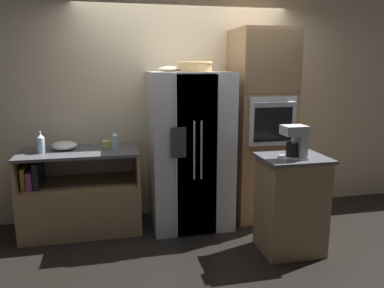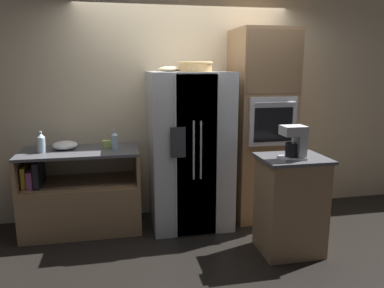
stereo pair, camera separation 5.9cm
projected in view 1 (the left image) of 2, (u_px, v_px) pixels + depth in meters
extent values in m
plane|color=black|center=(192.00, 223.00, 4.40)|extent=(20.00, 20.00, 0.00)
cube|color=beige|center=(184.00, 101.00, 4.55)|extent=(12.00, 0.06, 2.80)
cube|color=#93704C|center=(83.00, 206.00, 4.18)|extent=(1.27, 0.66, 0.55)
cube|color=#93704C|center=(81.00, 182.00, 4.12)|extent=(1.21, 0.60, 0.02)
cube|color=#93704C|center=(20.00, 172.00, 3.96)|extent=(0.04, 0.66, 0.34)
cube|color=#93704C|center=(137.00, 165.00, 4.22)|extent=(0.04, 0.66, 0.34)
cube|color=#4C4C51|center=(79.00, 152.00, 4.05)|extent=(1.27, 0.66, 0.03)
cube|color=gold|center=(26.00, 176.00, 3.95)|extent=(0.04, 0.35, 0.23)
cube|color=#934784|center=(32.00, 177.00, 3.97)|extent=(0.06, 0.40, 0.19)
cube|color=black|center=(38.00, 173.00, 3.97)|extent=(0.05, 0.42, 0.27)
cube|color=silver|center=(189.00, 150.00, 4.26)|extent=(0.89, 0.77, 1.75)
cube|color=silver|center=(197.00, 158.00, 3.88)|extent=(0.44, 0.02, 1.72)
cube|color=silver|center=(198.00, 158.00, 3.88)|extent=(0.44, 0.02, 1.72)
cylinder|color=#B2B2B7|center=(194.00, 150.00, 3.83)|extent=(0.02, 0.02, 0.61)
cylinder|color=#B2B2B7|center=(201.00, 150.00, 3.85)|extent=(0.02, 0.02, 0.61)
cube|color=#2D2D33|center=(178.00, 143.00, 3.79)|extent=(0.16, 0.01, 0.32)
cube|color=#93704C|center=(260.00, 126.00, 4.45)|extent=(0.66, 0.65, 2.23)
cube|color=silver|center=(273.00, 121.00, 4.10)|extent=(0.54, 0.04, 0.54)
cube|color=black|center=(273.00, 125.00, 4.08)|extent=(0.44, 0.01, 0.37)
cylinder|color=#B2B2B7|center=(275.00, 103.00, 4.02)|extent=(0.47, 0.02, 0.02)
cube|color=olive|center=(275.00, 62.00, 3.98)|extent=(0.62, 0.01, 0.67)
cube|color=#93704C|center=(291.00, 206.00, 3.67)|extent=(0.58, 0.48, 0.94)
cube|color=#4C4C51|center=(294.00, 158.00, 3.57)|extent=(0.63, 0.52, 0.03)
cylinder|color=tan|center=(195.00, 67.00, 4.04)|extent=(0.36, 0.36, 0.09)
torus|color=tan|center=(195.00, 63.00, 4.03)|extent=(0.38, 0.38, 0.03)
ellipsoid|color=beige|center=(170.00, 69.00, 4.06)|extent=(0.25, 0.25, 0.06)
cylinder|color=silver|center=(41.00, 145.00, 3.91)|extent=(0.08, 0.08, 0.16)
cone|color=silver|center=(40.00, 136.00, 3.89)|extent=(0.08, 0.08, 0.05)
cylinder|color=silver|center=(40.00, 133.00, 3.89)|extent=(0.03, 0.03, 0.02)
cylinder|color=silver|center=(115.00, 143.00, 4.06)|extent=(0.07, 0.07, 0.16)
cone|color=silver|center=(114.00, 134.00, 4.04)|extent=(0.07, 0.07, 0.04)
cylinder|color=silver|center=(114.00, 131.00, 4.04)|extent=(0.03, 0.03, 0.02)
cylinder|color=#B2D166|center=(106.00, 144.00, 4.17)|extent=(0.09, 0.09, 0.08)
torus|color=#B2D166|center=(110.00, 144.00, 4.18)|extent=(0.06, 0.01, 0.06)
ellipsoid|color=white|center=(64.00, 146.00, 4.09)|extent=(0.27, 0.27, 0.09)
cube|color=#B2B2B7|center=(293.00, 157.00, 3.48)|extent=(0.22, 0.18, 0.02)
cylinder|color=black|center=(292.00, 149.00, 3.46)|extent=(0.11, 0.11, 0.13)
cube|color=#B2B2B7|center=(301.00, 142.00, 3.46)|extent=(0.08, 0.15, 0.31)
cube|color=#B2B2B7|center=(294.00, 130.00, 3.43)|extent=(0.22, 0.18, 0.09)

